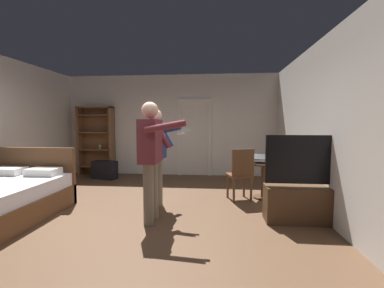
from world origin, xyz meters
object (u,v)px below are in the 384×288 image
(bookshelf, at_px, (97,138))
(person_striped_shirt, at_px, (156,150))
(laptop, at_px, (262,160))
(suitcase_small, at_px, (104,170))
(tv_flatscreen, at_px, (307,197))
(side_table, at_px, (263,174))
(suitcase_dark, at_px, (105,170))
(person_blue_shirt, at_px, (151,152))
(bottle_on_table, at_px, (272,158))
(wooden_chair, at_px, (241,172))

(bookshelf, relative_size, person_striped_shirt, 1.13)
(laptop, height_order, suitcase_small, laptop)
(tv_flatscreen, xyz_separation_m, laptop, (-0.47, 1.14, 0.38))
(side_table, bearing_deg, suitcase_small, 159.48)
(laptop, height_order, suitcase_dark, laptop)
(person_blue_shirt, xyz_separation_m, suitcase_dark, (-1.97, 2.78, -0.81))
(bookshelf, relative_size, person_blue_shirt, 1.08)
(side_table, distance_m, person_blue_shirt, 2.39)
(tv_flatscreen, height_order, side_table, tv_flatscreen)
(person_blue_shirt, height_order, suitcase_dark, person_blue_shirt)
(tv_flatscreen, height_order, suitcase_dark, tv_flatscreen)
(side_table, distance_m, person_striped_shirt, 2.14)
(bottle_on_table, bearing_deg, person_blue_shirt, -146.84)
(bottle_on_table, xyz_separation_m, suitcase_dark, (-3.97, 1.47, -0.57))
(tv_flatscreen, relative_size, wooden_chair, 1.30)
(side_table, distance_m, laptop, 0.29)
(bookshelf, height_order, suitcase_dark, bookshelf)
(laptop, height_order, wooden_chair, wooden_chair)
(side_table, xyz_separation_m, suitcase_dark, (-3.83, 1.39, -0.24))
(side_table, distance_m, suitcase_small, 4.14)
(person_striped_shirt, height_order, suitcase_dark, person_striped_shirt)
(side_table, relative_size, wooden_chair, 0.71)
(person_striped_shirt, bearing_deg, tv_flatscreen, -10.40)
(bottle_on_table, relative_size, suitcase_small, 0.50)
(side_table, xyz_separation_m, suitcase_small, (-3.87, 1.45, -0.24))
(laptop, relative_size, suitcase_dark, 0.62)
(side_table, relative_size, bottle_on_table, 2.94)
(bottle_on_table, bearing_deg, laptop, 168.06)
(tv_flatscreen, distance_m, suitcase_dark, 4.98)
(bottle_on_table, bearing_deg, person_striped_shirt, -162.03)
(person_blue_shirt, height_order, suitcase_small, person_blue_shirt)
(side_table, height_order, suitcase_dark, side_table)
(bookshelf, bearing_deg, suitcase_small, -49.86)
(tv_flatscreen, xyz_separation_m, suitcase_dark, (-4.25, 2.58, -0.14))
(laptop, bearing_deg, person_striped_shirt, -159.41)
(wooden_chair, bearing_deg, suitcase_small, 154.04)
(wooden_chair, height_order, suitcase_small, wooden_chair)
(tv_flatscreen, bearing_deg, bottle_on_table, 104.39)
(tv_flatscreen, distance_m, suitcase_small, 5.04)
(suitcase_small, bearing_deg, bookshelf, 139.33)
(side_table, xyz_separation_m, bottle_on_table, (0.14, -0.08, 0.33))
(side_table, xyz_separation_m, person_blue_shirt, (-1.86, -1.38, 0.57))
(laptop, relative_size, wooden_chair, 0.40)
(bookshelf, distance_m, suitcase_dark, 1.08)
(tv_flatscreen, relative_size, suitcase_small, 2.72)
(person_blue_shirt, bearing_deg, suitcase_dark, 125.39)
(bottle_on_table, relative_size, suitcase_dark, 0.37)
(bottle_on_table, bearing_deg, suitcase_small, 159.13)
(person_blue_shirt, distance_m, person_striped_shirt, 0.64)
(side_table, bearing_deg, laptop, -134.83)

